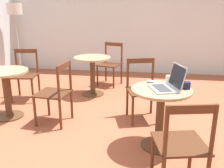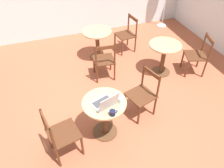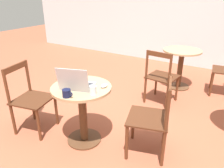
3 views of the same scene
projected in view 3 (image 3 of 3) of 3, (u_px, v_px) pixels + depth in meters
ground_plane at (119, 132)px, 2.80m from camera, size 16.00×16.00×0.00m
wall_back at (193, 6)px, 4.79m from camera, size 9.40×0.06×2.70m
cafe_table_near at (82, 103)px, 2.46m from camera, size 0.67×0.67×0.71m
cafe_table_far at (181, 61)px, 3.91m from camera, size 0.67×0.67×0.71m
chair_near_left at (30, 99)px, 2.71m from camera, size 0.50×0.50×0.86m
chair_near_right at (152, 118)px, 2.30m from camera, size 0.53×0.53×0.86m
chair_far_front at (161, 77)px, 3.37m from camera, size 0.47×0.47×0.86m
laptop at (77, 84)px, 2.32m from camera, size 0.41×0.40×0.27m
mouse at (104, 86)px, 2.36m from camera, size 0.06×0.10×0.03m
mug at (67, 93)px, 2.14m from camera, size 0.12×0.08×0.08m
drinking_glass at (93, 90)px, 2.19m from camera, size 0.07×0.07×0.09m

